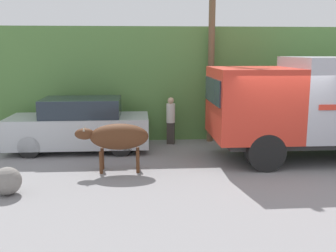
{
  "coord_description": "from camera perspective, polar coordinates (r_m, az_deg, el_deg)",
  "views": [
    {
      "loc": [
        -3.65,
        -9.93,
        3.11
      ],
      "look_at": [
        -2.9,
        0.46,
        1.11
      ],
      "focal_mm": 42.0,
      "sensor_mm": 36.0,
      "label": 1
    }
  ],
  "objects": [
    {
      "name": "roadside_rock",
      "position": [
        9.35,
        -22.31,
        -7.4
      ],
      "size": [
        0.62,
        0.62,
        0.62
      ],
      "color": "gray",
      "rests_on": "ground_plane"
    },
    {
      "name": "parked_suv",
      "position": [
        12.62,
        -12.68,
        0.07
      ],
      "size": [
        4.33,
        1.77,
        1.66
      ],
      "rotation": [
        0.0,
        0.0,
        -0.04
      ],
      "color": "silver",
      "rests_on": "ground_plane"
    },
    {
      "name": "brown_cow",
      "position": [
        10.24,
        -7.38,
        -1.6
      ],
      "size": [
        1.89,
        0.68,
        1.26
      ],
      "rotation": [
        0.0,
        0.0,
        0.05
      ],
      "color": "#512D19",
      "rests_on": "ground_plane"
    },
    {
      "name": "pedestrian_on_hill",
      "position": [
        13.17,
        0.4,
        1.14
      ],
      "size": [
        0.36,
        0.36,
        1.58
      ],
      "rotation": [
        0.0,
        0.0,
        2.89
      ],
      "color": "#38332D",
      "rests_on": "ground_plane"
    },
    {
      "name": "utility_pole",
      "position": [
        13.49,
        6.35,
        12.85
      ],
      "size": [
        0.9,
        0.22,
        6.94
      ],
      "color": "brown",
      "rests_on": "ground_plane"
    },
    {
      "name": "hillside_embankment",
      "position": [
        16.94,
        8.39,
        6.87
      ],
      "size": [
        32.0,
        5.92,
        3.92
      ],
      "color": "#568442",
      "rests_on": "ground_plane"
    },
    {
      "name": "ground_plane",
      "position": [
        11.03,
        15.46,
        -5.9
      ],
      "size": [
        60.0,
        60.0,
        0.0
      ],
      "primitive_type": "plane",
      "color": "gray"
    }
  ]
}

